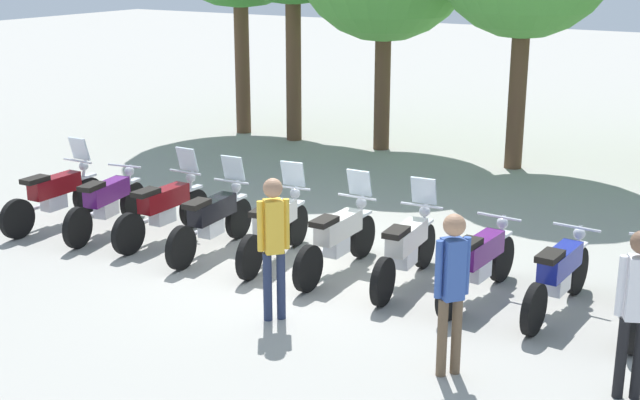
# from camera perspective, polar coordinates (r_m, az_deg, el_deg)

# --- Properties ---
(ground_plane) EXTENTS (80.00, 80.00, 0.00)m
(ground_plane) POSITION_cam_1_polar(r_m,az_deg,el_deg) (12.38, -1.20, -4.56)
(ground_plane) COLOR #9E9B93
(motorcycle_0) EXTENTS (0.62, 2.19, 1.37)m
(motorcycle_0) POSITION_cam_1_polar(r_m,az_deg,el_deg) (14.82, -17.14, 0.35)
(motorcycle_0) COLOR black
(motorcycle_0) RESTS_ON ground_plane
(motorcycle_1) EXTENTS (0.67, 2.17, 0.99)m
(motorcycle_1) POSITION_cam_1_polar(r_m,az_deg,el_deg) (14.21, -13.94, -0.14)
(motorcycle_1) COLOR black
(motorcycle_1) RESTS_ON ground_plane
(motorcycle_2) EXTENTS (0.62, 2.19, 1.37)m
(motorcycle_2) POSITION_cam_1_polar(r_m,az_deg,el_deg) (13.66, -10.31, -0.51)
(motorcycle_2) COLOR black
(motorcycle_2) RESTS_ON ground_plane
(motorcycle_3) EXTENTS (0.62, 2.19, 1.37)m
(motorcycle_3) POSITION_cam_1_polar(r_m,az_deg,el_deg) (12.98, -7.15, -1.26)
(motorcycle_3) COLOR black
(motorcycle_3) RESTS_ON ground_plane
(motorcycle_4) EXTENTS (0.62, 2.18, 1.37)m
(motorcycle_4) POSITION_cam_1_polar(r_m,az_deg,el_deg) (12.55, -2.98, -1.78)
(motorcycle_4) COLOR black
(motorcycle_4) RESTS_ON ground_plane
(motorcycle_5) EXTENTS (0.62, 2.19, 1.37)m
(motorcycle_5) POSITION_cam_1_polar(r_m,az_deg,el_deg) (12.08, 1.20, -2.49)
(motorcycle_5) COLOR black
(motorcycle_5) RESTS_ON ground_plane
(motorcycle_6) EXTENTS (0.62, 2.19, 1.37)m
(motorcycle_6) POSITION_cam_1_polar(r_m,az_deg,el_deg) (11.71, 5.73, -3.18)
(motorcycle_6) COLOR black
(motorcycle_6) RESTS_ON ground_plane
(motorcycle_7) EXTENTS (0.62, 2.19, 0.99)m
(motorcycle_7) POSITION_cam_1_polar(r_m,az_deg,el_deg) (11.39, 10.48, -4.04)
(motorcycle_7) COLOR black
(motorcycle_7) RESTS_ON ground_plane
(motorcycle_8) EXTENTS (0.62, 2.19, 0.99)m
(motorcycle_8) POSITION_cam_1_polar(r_m,az_deg,el_deg) (11.18, 15.51, -4.78)
(motorcycle_8) COLOR black
(motorcycle_8) RESTS_ON ground_plane
(person_0) EXTENTS (0.34, 0.36, 1.81)m
(person_0) POSITION_cam_1_polar(r_m,az_deg,el_deg) (9.13, 8.73, -5.33)
(person_0) COLOR brown
(person_0) RESTS_ON ground_plane
(person_1) EXTENTS (0.34, 0.35, 1.80)m
(person_1) POSITION_cam_1_polar(r_m,az_deg,el_deg) (10.38, -3.10, -2.47)
(person_1) COLOR #232D4C
(person_1) RESTS_ON ground_plane
(person_2) EXTENTS (0.40, 0.31, 1.80)m
(person_2) POSITION_cam_1_polar(r_m,az_deg,el_deg) (9.11, 20.21, -6.29)
(person_2) COLOR black
(person_2) RESTS_ON ground_plane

